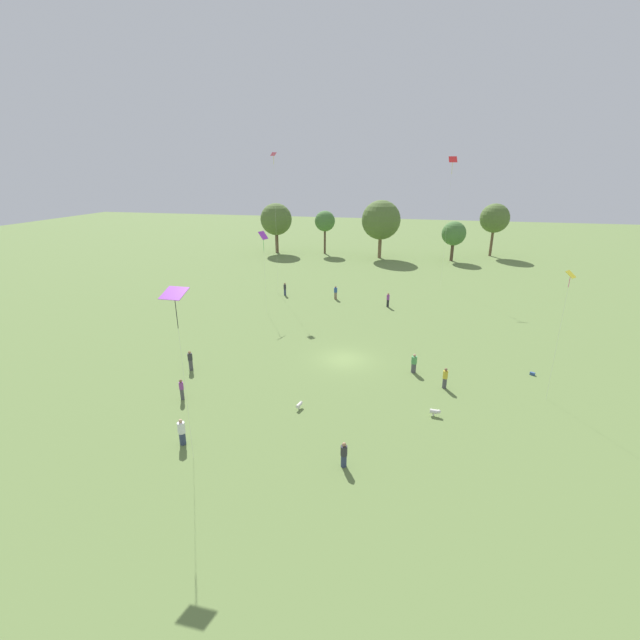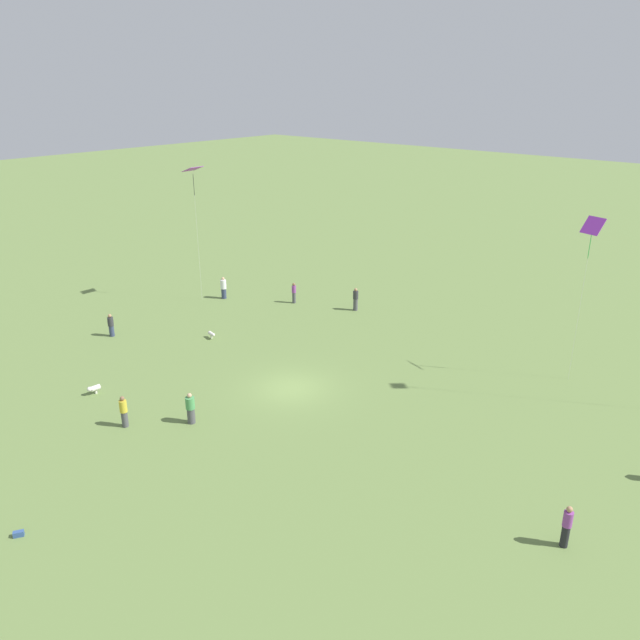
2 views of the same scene
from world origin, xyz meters
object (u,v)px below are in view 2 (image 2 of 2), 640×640
at_px(person_0, 567,526).
at_px(person_6, 356,299).
at_px(kite_0, 592,230).
at_px(person_5, 294,293).
at_px(person_4, 111,325).
at_px(kite_2, 193,173).
at_px(person_7, 224,288).
at_px(dog_0, 94,389).
at_px(person_2, 191,409).
at_px(dog_1, 212,334).
at_px(picnic_bag_0, 19,534).
at_px(person_1, 124,412).

xyz_separation_m(person_0, person_6, (-15.29, -21.97, -0.03)).
height_order(person_0, kite_0, kite_0).
distance_m(person_5, person_6, 5.08).
distance_m(person_4, kite_0, 31.14).
bearing_deg(kite_2, person_7, -174.92).
bearing_deg(kite_0, person_0, -9.31).
bearing_deg(person_4, person_6, -77.00).
height_order(kite_0, dog_0, kite_0).
xyz_separation_m(person_5, kite_2, (4.26, -6.21, 9.26)).
bearing_deg(person_4, dog_0, -172.81).
bearing_deg(person_6, person_7, -10.04).
distance_m(person_7, dog_0, 17.17).
distance_m(person_2, dog_1, 11.23).
distance_m(person_4, person_7, 10.34).
bearing_deg(person_5, person_2, -28.95).
xyz_separation_m(person_2, picnic_bag_0, (9.88, 1.74, -0.72)).
xyz_separation_m(kite_2, dog_1, (4.75, 6.89, -9.79)).
xyz_separation_m(person_0, picnic_bag_0, (13.45, -16.40, -0.81)).
bearing_deg(person_1, kite_0, -81.25).
xyz_separation_m(person_2, kite_2, (-12.73, -14.76, 9.27)).
relative_size(person_6, kite_0, 0.18).
distance_m(person_0, person_7, 33.45).
height_order(person_5, picnic_bag_0, person_5).
distance_m(person_5, kite_0, 23.06).
distance_m(person_1, picnic_bag_0, 8.48).
bearing_deg(dog_0, person_0, -163.78).
bearing_deg(kite_2, person_5, 170.09).
xyz_separation_m(person_4, person_6, (-15.12, 9.66, 0.09)).
height_order(person_6, person_7, person_7).
bearing_deg(kite_0, person_6, -122.20).
bearing_deg(person_2, person_1, -157.34).
relative_size(person_5, kite_0, 0.17).
relative_size(person_4, picnic_bag_0, 3.68).
xyz_separation_m(kite_2, picnic_bag_0, (22.61, 16.51, -9.99)).
bearing_deg(picnic_bag_0, kite_2, -143.87).
bearing_deg(picnic_bag_0, person_7, -147.33).
bearing_deg(person_0, person_5, -5.90).
distance_m(person_2, person_6, 19.24).
relative_size(person_4, person_6, 0.91).
distance_m(person_2, person_7, 19.58).
relative_size(person_2, person_6, 0.96).
height_order(person_7, dog_0, person_7).
bearing_deg(person_4, dog_1, -97.30).
bearing_deg(person_1, person_7, -10.00).
xyz_separation_m(person_1, person_7, (-16.53, -11.32, 0.02)).
relative_size(person_4, person_7, 0.90).
bearing_deg(picnic_bag_0, person_1, -151.46).
bearing_deg(dog_1, picnic_bag_0, 42.22).
xyz_separation_m(person_0, dog_1, (-4.42, -26.02, -0.60)).
distance_m(person_1, person_7, 20.04).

